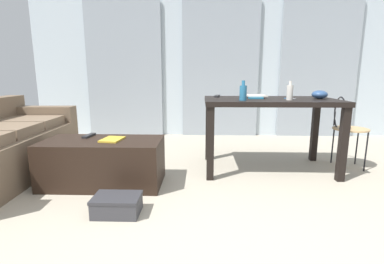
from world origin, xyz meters
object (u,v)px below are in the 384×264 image
(scissors, at_px, (288,98))
(bowl, at_px, (320,95))
(coffee_table, at_px, (104,162))
(tv_remote_on_table, at_px, (217,96))
(craft_table, at_px, (269,109))
(tv_remote_primary, at_px, (89,136))
(bottle_near, at_px, (290,92))
(bottle_far, at_px, (243,92))
(book_stack, at_px, (256,96))
(magazine, at_px, (112,139))
(shoebox, at_px, (117,205))
(wire_chair, at_px, (345,123))

(scissors, bearing_deg, bowl, -3.24)
(coffee_table, relative_size, scissors, 9.19)
(tv_remote_on_table, bearing_deg, craft_table, -11.41)
(tv_remote_primary, bearing_deg, bottle_near, 12.17)
(bottle_far, xyz_separation_m, tv_remote_primary, (-1.51, -0.13, -0.42))
(book_stack, relative_size, magazine, 1.19)
(craft_table, xyz_separation_m, tv_remote_primary, (-1.83, -0.35, -0.23))
(coffee_table, height_order, tv_remote_primary, tv_remote_primary)
(bowl, distance_m, shoebox, 2.29)
(bottle_near, distance_m, bowl, 0.40)
(coffee_table, height_order, tv_remote_on_table, tv_remote_on_table)
(coffee_table, xyz_separation_m, magazine, (0.09, 0.00, 0.22))
(coffee_table, xyz_separation_m, craft_table, (1.65, 0.49, 0.46))
(tv_remote_on_table, relative_size, scissors, 1.38)
(wire_chair, bearing_deg, tv_remote_on_table, 175.02)
(bottle_near, xyz_separation_m, bowl, (0.36, 0.17, -0.03))
(coffee_table, xyz_separation_m, bottle_far, (1.33, 0.27, 0.64))
(tv_remote_on_table, xyz_separation_m, magazine, (-1.01, -0.72, -0.35))
(craft_table, distance_m, magazine, 1.65)
(craft_table, bearing_deg, tv_remote_primary, -169.31)
(shoebox, bearing_deg, craft_table, 38.83)
(craft_table, relative_size, scissors, 11.53)
(book_stack, bearing_deg, wire_chair, 1.47)
(bowl, height_order, tv_remote_on_table, bowl)
(craft_table, bearing_deg, book_stack, 148.55)
(craft_table, xyz_separation_m, bottle_far, (-0.32, -0.22, 0.18))
(coffee_table, relative_size, bottle_near, 5.79)
(bowl, xyz_separation_m, shoebox, (-1.87, -1.09, -0.75))
(bottle_near, xyz_separation_m, shoebox, (-1.50, -0.92, -0.78))
(bottle_near, xyz_separation_m, book_stack, (-0.29, 0.25, -0.06))
(magazine, bearing_deg, bowl, 21.03)
(bowl, xyz_separation_m, book_stack, (-0.65, 0.08, -0.03))
(bowl, relative_size, tv_remote_on_table, 0.97)
(bottle_near, relative_size, tv_remote_on_table, 1.15)
(magazine, xyz_separation_m, shoebox, (0.20, -0.60, -0.36))
(magazine, distance_m, shoebox, 0.73)
(wire_chair, relative_size, bottle_far, 4.09)
(craft_table, distance_m, shoebox, 1.84)
(craft_table, xyz_separation_m, shoebox, (-1.35, -1.09, -0.60))
(bottle_far, xyz_separation_m, tv_remote_on_table, (-0.23, 0.45, -0.07))
(scissors, bearing_deg, shoebox, -144.49)
(tv_remote_on_table, bearing_deg, shoebox, -109.78)
(coffee_table, distance_m, tv_remote_primary, 0.32)
(coffee_table, xyz_separation_m, shoebox, (0.30, -0.59, -0.14))
(craft_table, height_order, bottle_near, bottle_near)
(bottle_near, bearing_deg, book_stack, 138.43)
(coffee_table, bearing_deg, bottle_near, 10.16)
(scissors, height_order, shoebox, scissors)
(coffee_table, xyz_separation_m, tv_remote_on_table, (1.10, 0.73, 0.57))
(coffee_table, distance_m, book_stack, 1.72)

